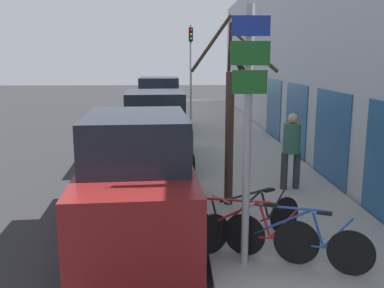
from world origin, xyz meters
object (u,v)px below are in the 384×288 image
traffic_light (191,60)px  pedestrian_near (291,146)px  parked_car_2 (160,109)px  bicycle_2 (250,220)px  parked_car_0 (138,182)px  bicycle_0 (295,240)px  bicycle_1 (244,231)px  signpost (248,127)px  street_tree (230,117)px  parked_car_1 (155,132)px

traffic_light → pedestrian_near: bearing=-81.0°
traffic_light → parked_car_2: bearing=-113.7°
bicycle_2 → parked_car_0: bearing=40.1°
parked_car_2 → traffic_light: size_ratio=0.93×
bicycle_0 → bicycle_1: bicycle_1 is taller
bicycle_1 → signpost: bearing=-163.1°
pedestrian_near → street_tree: street_tree is taller
parked_car_2 → street_tree: bearing=-80.4°
pedestrian_near → parked_car_1: bearing=130.5°
bicycle_0 → bicycle_2: 0.93m
street_tree → traffic_light: size_ratio=0.83×
parked_car_1 → traffic_light: (1.35, 8.75, 2.04)m
bicycle_2 → parked_car_1: 5.99m
bicycle_2 → parked_car_2: bearing=-20.9°
bicycle_2 → street_tree: size_ratio=0.49×
signpost → bicycle_2: bearing=74.4°
bicycle_1 → parked_car_2: bearing=30.0°
bicycle_2 → street_tree: bearing=-27.2°
bicycle_2 → parked_car_1: (-1.78, 5.71, 0.47)m
bicycle_1 → pedestrian_near: 3.74m
pedestrian_near → traffic_light: size_ratio=0.38×
pedestrian_near → traffic_light: (-1.83, 11.59, 1.89)m
signpost → bicycle_2: size_ratio=1.94×
parked_car_2 → bicycle_2: bearing=-81.7°
parked_car_0 → parked_car_2: 10.57m
bicycle_1 → parked_car_2: size_ratio=0.49×
bicycle_2 → pedestrian_near: pedestrian_near is taller
street_tree → parked_car_1: bearing=114.0°
signpost → street_tree: 2.70m
bicycle_1 → parked_car_1: parked_car_1 is taller
parked_car_2 → parked_car_1: bearing=-90.3°
street_tree → traffic_light: traffic_light is taller
pedestrian_near → street_tree: (-1.51, -0.92, 0.77)m
parked_car_1 → pedestrian_near: (3.18, -2.85, 0.15)m
signpost → traffic_light: traffic_light is taller
bicycle_2 → parked_car_2: parked_car_2 is taller
bicycle_0 → pedestrian_near: (0.90, 3.64, 0.62)m
bicycle_1 → bicycle_2: bearing=0.6°
signpost → bicycle_0: (0.71, -0.03, -1.62)m
parked_car_0 → traffic_light: bearing=80.6°
bicycle_0 → street_tree: (-0.61, 2.72, 1.39)m
bicycle_1 → pedestrian_near: pedestrian_near is taller
bicycle_0 → pedestrian_near: size_ratio=1.12×
pedestrian_near → bicycle_0: bearing=-111.6°
parked_car_1 → traffic_light: bearing=77.6°
parked_car_2 → parked_car_0: bearing=-91.0°
signpost → bicycle_1: bearing=84.9°
parked_car_0 → parked_car_2: bearing=86.5°
bicycle_0 → parked_car_1: bearing=45.9°
bicycle_0 → parked_car_0: parked_car_0 is taller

